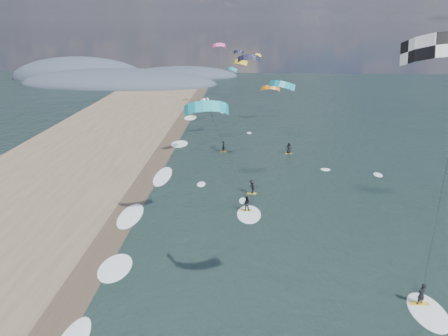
{
  "coord_description": "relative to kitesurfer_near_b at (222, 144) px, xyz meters",
  "views": [
    {
      "loc": [
        0.76,
        -19.96,
        19.83
      ],
      "look_at": [
        -1.0,
        12.0,
        7.0
      ],
      "focal_mm": 30.0,
      "sensor_mm": 36.0,
      "label": 1
    }
  ],
  "objects": [
    {
      "name": "far_kitesurfers",
      "position": [
        4.2,
        16.18,
        -8.22
      ],
      "size": [
        11.39,
        16.22,
        1.82
      ],
      "color": "gold",
      "rests_on": "ground"
    },
    {
      "name": "coastal_hills",
      "position": [
        -43.67,
        95.3,
        -9.13
      ],
      "size": [
        80.0,
        41.0,
        15.0
      ],
      "color": "#3D4756",
      "rests_on": "ground"
    },
    {
      "name": "wet_sand_strip",
      "position": [
        -10.83,
        -2.57,
        -9.12
      ],
      "size": [
        3.0,
        240.0,
        0.0
      ],
      "primitive_type": "cube",
      "color": "#382D23",
      "rests_on": "ground"
    },
    {
      "name": "shoreline_surf",
      "position": [
        -9.63,
        2.18,
        -9.13
      ],
      "size": [
        2.4,
        79.4,
        0.11
      ],
      "color": "white",
      "rests_on": "ground"
    },
    {
      "name": "ground",
      "position": [
        1.17,
        -12.57,
        -9.13
      ],
      "size": [
        260.0,
        260.0,
        0.0
      ],
      "primitive_type": "plane",
      "color": "black",
      "rests_on": "ground"
    },
    {
      "name": "bg_kite_field",
      "position": [
        1.76,
        43.33,
        1.74
      ],
      "size": [
        14.57,
        61.52,
        8.55
      ],
      "color": "orange",
      "rests_on": "ground"
    },
    {
      "name": "kitesurfer_near_b",
      "position": [
        0.0,
        0.0,
        0.0
      ],
      "size": [
        7.1,
        8.48,
        14.03
      ],
      "color": "gold",
      "rests_on": "ground"
    }
  ]
}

